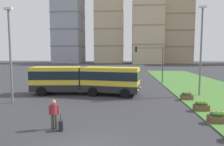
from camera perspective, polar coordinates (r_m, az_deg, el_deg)
articulated_bus at (r=21.61m, az=-7.82°, el=-1.85°), size 12.03×3.51×3.00m
car_black_sedan at (r=30.93m, az=-10.21°, el=-1.41°), size 4.57×2.40×1.58m
pedestrian_crossing at (r=12.05m, az=-16.51°, el=-10.90°), size 0.56×0.36×1.74m
rolling_suitcase at (r=11.93m, az=-14.70°, el=-14.50°), size 0.33×0.41×0.97m
flower_planter_1 at (r=14.26m, az=28.33°, el=-11.19°), size 1.10×0.56×0.74m
flower_planter_2 at (r=16.69m, az=24.56°, el=-8.68°), size 1.10×0.56×0.74m
flower_planter_3 at (r=20.15m, az=20.93°, el=-6.20°), size 1.10×0.56×0.74m
traffic_light_far_right at (r=30.22m, az=11.75°, el=4.37°), size 4.39×0.28×5.56m
streetlight_left at (r=19.54m, az=-27.51°, el=5.66°), size 0.70×0.28×8.41m
streetlight_median at (r=22.38m, az=24.51°, el=6.80°), size 0.70×0.28×9.29m
apartment_tower_west at (r=111.23m, az=-12.47°, el=13.88°), size 14.35×17.28×42.30m
apartment_tower_westcentre at (r=112.05m, az=-0.67°, el=16.51°), size 15.28×16.50×52.21m
apartment_tower_centre at (r=103.14m, az=10.21°, el=15.17°), size 14.69×17.95×44.30m
apartment_tower_eastcentre at (r=112.97m, az=16.91°, el=13.14°), size 18.72×19.32×40.34m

